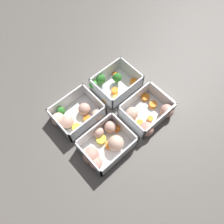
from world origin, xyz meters
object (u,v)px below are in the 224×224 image
Objects in this scene: container_far_left at (148,114)px; container_far_right at (104,145)px; container_near_right at (76,115)px; container_near_left at (113,84)px.

container_far_right is at bearing -5.79° from container_far_left.
container_far_right is at bearing 91.41° from container_near_right.
container_near_right and container_far_left have the same top height.
container_far_right is (0.18, -0.02, 0.00)m from container_far_left.
container_near_left is 0.93× the size of container_far_right.
container_near_left is 0.24m from container_far_right.
container_near_right is 0.14m from container_far_right.
container_near_right is 0.24m from container_far_left.
container_far_right is (-0.00, 0.14, 0.00)m from container_near_right.
container_near_left is 0.96× the size of container_near_right.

